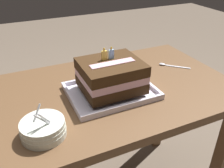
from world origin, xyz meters
TOP-DOWN VIEW (x-y plane):
  - dining_table at (0.00, 0.00)m, footprint 1.04×0.65m
  - foil_tray at (-0.03, -0.04)m, footprint 0.34×0.26m
  - birthday_cake at (-0.03, -0.04)m, footprint 0.23×0.20m
  - bowl_stack at (-0.32, -0.18)m, footprint 0.14×0.14m
  - serving_spoon_near_tray at (0.34, 0.08)m, footprint 0.12×0.11m

SIDE VIEW (x-z plane):
  - dining_table at x=0.00m, z-range 0.24..0.97m
  - serving_spoon_near_tray at x=0.34m, z-range 0.73..0.74m
  - foil_tray at x=-0.03m, z-range 0.72..0.75m
  - bowl_stack at x=-0.32m, z-range 0.70..0.81m
  - birthday_cake at x=-0.03m, z-range 0.73..0.89m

